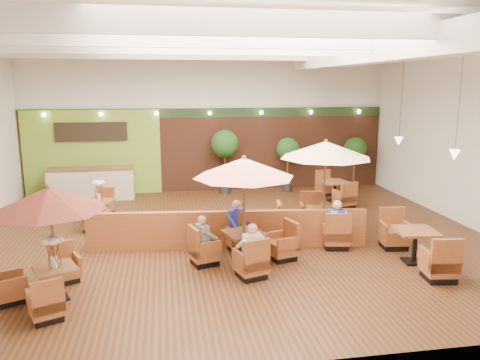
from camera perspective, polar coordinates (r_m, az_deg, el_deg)
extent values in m
plane|color=#381E0F|center=(12.94, -0.96, -7.01)|extent=(14.00, 14.00, 0.00)
cube|color=silver|center=(18.27, -3.78, 7.26)|extent=(14.00, 0.04, 5.50)
cube|color=silver|center=(6.54, 6.74, -0.71)|extent=(14.00, 0.04, 5.50)
cube|color=silver|center=(15.05, 26.52, 5.13)|extent=(0.04, 12.00, 5.50)
cube|color=white|center=(12.34, -1.05, 17.98)|extent=(14.00, 12.00, 0.04)
cube|color=brown|center=(18.34, -3.71, 3.66)|extent=(13.90, 0.10, 3.20)
cube|color=#1E3819|center=(18.18, -3.77, 8.19)|extent=(13.90, 0.12, 0.35)
cube|color=#7BA630|center=(18.37, -17.50, 3.17)|extent=(5.00, 0.08, 3.20)
cube|color=black|center=(18.20, -17.69, 5.62)|extent=(2.60, 0.08, 0.70)
cube|color=white|center=(13.26, 14.63, 14.79)|extent=(0.60, 11.00, 0.60)
cube|color=white|center=(8.39, 3.17, 18.55)|extent=(13.60, 0.12, 0.45)
cube|color=white|center=(11.02, -0.01, 16.91)|extent=(13.60, 0.12, 0.45)
cube|color=white|center=(13.59, -1.87, 15.91)|extent=(13.60, 0.12, 0.45)
cube|color=white|center=(16.26, -3.17, 15.19)|extent=(13.60, 0.12, 0.45)
cylinder|color=black|center=(13.48, 25.26, 9.54)|extent=(0.01, 0.01, 3.20)
cone|color=white|center=(13.60, 24.68, 2.81)|extent=(0.28, 0.28, 0.28)
cylinder|color=black|center=(16.04, 19.15, 10.16)|extent=(0.01, 0.01, 3.20)
cone|color=white|center=(16.15, 18.77, 4.49)|extent=(0.28, 0.28, 0.28)
sphere|color=#FFEAC6|center=(18.35, -22.84, 7.34)|extent=(0.14, 0.14, 0.14)
sphere|color=#FFEAC6|center=(18.00, -16.59, 7.70)|extent=(0.14, 0.14, 0.14)
sphere|color=#FFEAC6|center=(17.87, -10.15, 7.97)|extent=(0.14, 0.14, 0.14)
sphere|color=#FFEAC6|center=(17.95, -3.70, 8.15)|extent=(0.14, 0.14, 0.14)
sphere|color=#FFEAC6|center=(18.26, 2.62, 8.22)|extent=(0.14, 0.14, 0.14)
sphere|color=#FFEAC6|center=(18.78, 8.66, 8.19)|extent=(0.14, 0.14, 0.14)
sphere|color=#FFEAC6|center=(19.49, 14.32, 8.09)|extent=(0.14, 0.14, 0.14)
cube|color=beige|center=(17.79, -17.63, -0.54)|extent=(3.00, 0.70, 1.10)
cube|color=brown|center=(17.68, -17.75, 1.36)|extent=(3.00, 0.75, 0.06)
cube|color=brown|center=(11.98, -1.48, -6.08)|extent=(7.09, 0.90, 0.98)
cube|color=brown|center=(9.87, -21.61, -10.00)|extent=(0.99, 0.99, 0.05)
cylinder|color=black|center=(9.99, -21.48, -11.65)|extent=(0.09, 0.09, 0.58)
cube|color=black|center=(10.11, -21.34, -13.26)|extent=(0.52, 0.52, 0.04)
cube|color=brown|center=(9.27, -22.52, -14.01)|extent=(0.72, 0.72, 0.28)
cube|color=brown|center=(9.00, -23.55, -13.04)|extent=(0.54, 0.30, 0.62)
cube|color=brown|center=(9.16, -24.22, -13.25)|extent=(0.26, 0.47, 0.25)
cube|color=brown|center=(9.24, -21.02, -12.78)|extent=(0.26, 0.47, 0.25)
cube|color=black|center=(9.36, -22.42, -15.13)|extent=(0.64, 0.64, 0.12)
cube|color=brown|center=(10.77, -20.54, -10.22)|extent=(0.72, 0.72, 0.28)
cube|color=brown|center=(10.85, -19.95, -8.52)|extent=(0.54, 0.30, 0.62)
cube|color=brown|center=(10.76, -19.27, -9.14)|extent=(0.26, 0.47, 0.25)
cube|color=brown|center=(10.66, -21.96, -9.54)|extent=(0.26, 0.47, 0.25)
cube|color=black|center=(10.84, -20.46, -11.22)|extent=(0.64, 0.64, 0.12)
cube|color=brown|center=(10.22, -26.14, -11.88)|extent=(0.72, 0.72, 0.28)
cube|color=brown|center=(9.98, -25.26, -10.72)|extent=(0.30, 0.54, 0.62)
cube|color=brown|center=(10.40, -26.42, -10.47)|extent=(0.47, 0.26, 0.25)
cube|color=brown|center=(9.92, -26.03, -11.48)|extent=(0.47, 0.26, 0.25)
cube|color=black|center=(10.30, -26.03, -12.92)|extent=(0.64, 0.64, 0.12)
cylinder|color=brown|center=(9.72, -21.82, -7.43)|extent=(0.06, 0.06, 2.20)
cone|color=#59211A|center=(9.47, -22.24, -2.15)|extent=(2.11, 2.11, 0.45)
sphere|color=brown|center=(9.42, -22.34, -0.79)|extent=(0.10, 0.10, 0.10)
cylinder|color=silver|center=(9.83, -21.67, -9.26)|extent=(0.10, 0.10, 0.22)
cube|color=brown|center=(11.02, 0.46, -6.50)|extent=(1.04, 1.04, 0.06)
cylinder|color=black|center=(11.13, 0.46, -8.18)|extent=(0.10, 0.10, 0.65)
cube|color=black|center=(11.26, 0.46, -9.82)|extent=(0.55, 0.55, 0.04)
cube|color=brown|center=(10.30, 1.36, -10.27)|extent=(0.76, 0.76, 0.31)
cube|color=brown|center=(9.96, 1.21, -9.24)|extent=(0.61, 0.27, 0.69)
cube|color=brown|center=(10.11, -0.08, -9.51)|extent=(0.23, 0.54, 0.27)
cube|color=brown|center=(10.36, 2.78, -9.00)|extent=(0.23, 0.54, 0.27)
cube|color=black|center=(10.39, 1.36, -11.42)|extent=(0.67, 0.67, 0.14)
cube|color=brown|center=(12.02, -0.30, -7.00)|extent=(0.76, 0.76, 0.31)
cube|color=brown|center=(12.17, -0.14, -5.31)|extent=(0.61, 0.27, 0.69)
cube|color=brown|center=(12.08, 0.91, -5.93)|extent=(0.23, 0.54, 0.27)
cube|color=brown|center=(11.85, -1.55, -6.30)|extent=(0.23, 0.54, 0.27)
cube|color=black|center=(12.10, -0.30, -8.01)|extent=(0.67, 0.67, 0.14)
cube|color=brown|center=(11.05, -4.36, -8.76)|extent=(0.76, 0.76, 0.31)
cube|color=brown|center=(10.90, -3.06, -7.38)|extent=(0.27, 0.61, 0.69)
cube|color=brown|center=(11.23, -4.92, -7.36)|extent=(0.54, 0.23, 0.27)
cube|color=brown|center=(10.73, -3.80, -8.26)|extent=(0.54, 0.23, 0.27)
cube|color=black|center=(11.13, -4.34, -9.85)|extent=(0.67, 0.67, 0.14)
cube|color=brown|center=(11.35, 5.15, -8.21)|extent=(0.76, 0.76, 0.31)
cube|color=brown|center=(11.26, 3.87, -6.76)|extent=(0.27, 0.61, 0.69)
cube|color=brown|center=(11.05, 5.94, -7.70)|extent=(0.54, 0.23, 0.27)
cube|color=brown|center=(11.51, 4.42, -6.87)|extent=(0.54, 0.23, 0.27)
cube|color=black|center=(11.42, 5.13, -9.28)|extent=(0.67, 0.67, 0.14)
cylinder|color=brown|center=(10.87, 0.47, -3.90)|extent=(0.06, 0.06, 2.45)
cone|color=#DE836B|center=(10.64, 0.48, 1.53)|extent=(2.35, 2.35, 0.45)
sphere|color=brown|center=(10.60, 0.48, 2.75)|extent=(0.10, 0.10, 0.10)
cube|color=brown|center=(13.06, 10.13, -3.59)|extent=(1.02, 1.02, 0.06)
cylinder|color=black|center=(13.16, 10.08, -5.12)|extent=(0.10, 0.10, 0.68)
cube|color=black|center=(13.27, 10.02, -6.62)|extent=(0.54, 0.54, 0.04)
cube|color=brown|center=(12.30, 11.59, -6.73)|extent=(0.75, 0.75, 0.33)
cube|color=brown|center=(11.99, 12.31, -5.69)|extent=(0.65, 0.22, 0.73)
cube|color=brown|center=(12.19, 10.23, -5.83)|extent=(0.18, 0.58, 0.29)
cube|color=brown|center=(12.30, 13.01, -5.78)|extent=(0.18, 0.58, 0.29)
cube|color=black|center=(12.38, 11.54, -7.78)|extent=(0.66, 0.66, 0.15)
cube|color=brown|center=(14.07, 8.74, -4.27)|extent=(0.75, 0.75, 0.33)
cube|color=brown|center=(14.22, 8.27, -2.79)|extent=(0.65, 0.22, 0.73)
cube|color=brown|center=(14.06, 9.98, -3.45)|extent=(0.18, 0.58, 0.29)
cube|color=brown|center=(13.98, 7.54, -3.47)|extent=(0.18, 0.58, 0.29)
cube|color=black|center=(14.14, 8.71, -5.20)|extent=(0.66, 0.66, 0.15)
cube|color=brown|center=(12.89, 5.91, -5.69)|extent=(0.75, 0.75, 0.33)
cube|color=brown|center=(12.92, 7.03, -4.24)|extent=(0.22, 0.65, 0.73)
cube|color=brown|center=(13.12, 5.82, -4.43)|extent=(0.58, 0.18, 0.29)
cube|color=brown|center=(12.55, 6.06, -5.19)|extent=(0.58, 0.18, 0.29)
cube|color=black|center=(12.97, 5.89, -6.69)|extent=(0.66, 0.66, 0.15)
cylinder|color=brown|center=(12.93, 10.22, -1.24)|extent=(0.06, 0.06, 2.59)
cone|color=#CDB38F|center=(12.73, 10.40, 3.66)|extent=(2.49, 2.49, 0.45)
sphere|color=brown|center=(12.70, 10.44, 4.69)|extent=(0.10, 0.10, 0.10)
cube|color=brown|center=(14.72, -16.82, -2.53)|extent=(0.99, 0.99, 0.06)
cylinder|color=black|center=(14.80, -16.74, -3.74)|extent=(0.09, 0.09, 0.61)
cube|color=black|center=(14.88, -16.67, -4.93)|extent=(0.52, 0.52, 0.04)
cube|color=brown|center=(13.98, -17.17, -4.93)|extent=(0.72, 0.72, 0.29)
cube|color=brown|center=(13.68, -17.04, -4.08)|extent=(0.57, 0.27, 0.64)
cube|color=brown|center=(14.05, -18.19, -4.13)|extent=(0.23, 0.50, 0.26)
cube|color=brown|center=(13.82, -16.22, -4.27)|extent=(0.23, 0.50, 0.26)
cube|color=black|center=(14.04, -17.11, -5.76)|extent=(0.64, 0.64, 0.13)
cube|color=brown|center=(15.65, -16.34, -3.12)|extent=(0.72, 0.72, 0.29)
cube|color=brown|center=(15.81, -16.58, -1.96)|extent=(0.57, 0.27, 0.64)
cube|color=brown|center=(15.49, -15.49, -2.52)|extent=(0.23, 0.50, 0.26)
cube|color=brown|center=(15.72, -17.26, -2.42)|extent=(0.23, 0.50, 0.26)
cube|color=black|center=(15.70, -16.30, -3.87)|extent=(0.64, 0.64, 0.13)
cylinder|color=silver|center=(14.69, -16.85, -2.01)|extent=(0.10, 0.10, 0.22)
cube|color=brown|center=(11.71, 20.65, -5.87)|extent=(1.01, 1.01, 0.06)
cylinder|color=black|center=(11.82, 20.52, -7.59)|extent=(0.11, 0.11, 0.70)
cube|color=black|center=(11.94, 20.40, -9.28)|extent=(0.54, 0.54, 0.04)
cube|color=brown|center=(11.04, 23.12, -9.58)|extent=(0.74, 0.74, 0.34)
cube|color=brown|center=(10.74, 24.20, -8.45)|extent=(0.67, 0.19, 0.75)
cube|color=brown|center=(10.84, 21.71, -8.65)|extent=(0.16, 0.59, 0.30)
cube|color=brown|center=(11.10, 24.66, -8.42)|extent=(0.16, 0.59, 0.30)
cube|color=black|center=(11.13, 23.01, -10.75)|extent=(0.66, 0.66, 0.15)
cube|color=brown|center=(12.68, 18.24, -6.49)|extent=(0.74, 0.74, 0.34)
cube|color=brown|center=(12.80, 17.62, -4.78)|extent=(0.67, 0.19, 0.75)
cube|color=brown|center=(12.73, 19.61, -5.51)|extent=(0.16, 0.59, 0.30)
cube|color=brown|center=(12.52, 16.97, -5.63)|extent=(0.16, 0.59, 0.30)
cube|color=black|center=(12.76, 18.17, -7.54)|extent=(0.66, 0.66, 0.15)
cube|color=brown|center=(17.01, 11.52, -0.23)|extent=(0.97, 0.97, 0.06)
cylinder|color=black|center=(17.08, 11.48, -1.36)|extent=(0.10, 0.10, 0.65)
cube|color=black|center=(17.16, 11.43, -2.48)|extent=(0.52, 0.52, 0.04)
cube|color=brown|center=(16.25, 12.63, -2.32)|extent=(0.71, 0.71, 0.31)
cube|color=brown|center=(15.94, 12.85, -1.52)|extent=(0.62, 0.21, 0.69)
cube|color=brown|center=(16.06, 11.80, -1.73)|extent=(0.18, 0.54, 0.27)
cube|color=brown|center=(16.36, 13.50, -1.56)|extent=(0.18, 0.54, 0.27)
cube|color=black|center=(16.31, 12.59, -3.09)|extent=(0.63, 0.63, 0.14)
cube|color=brown|center=(17.95, 10.42, -0.92)|extent=(0.71, 0.71, 0.31)
cube|color=brown|center=(18.13, 10.33, 0.17)|extent=(0.62, 0.21, 0.69)
cube|color=brown|center=(18.05, 11.22, -0.24)|extent=(0.18, 0.54, 0.27)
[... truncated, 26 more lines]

